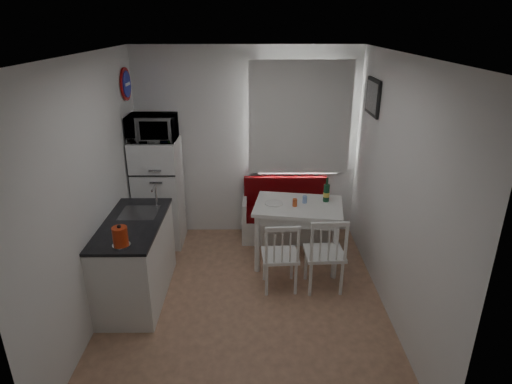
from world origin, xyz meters
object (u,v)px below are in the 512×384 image
microwave (152,128)px  wine_bottle (327,190)px  dining_table (298,211)px  kitchen_counter (136,259)px  kettle (120,236)px  chair_right (326,248)px  chair_left (281,250)px  fridge (159,193)px  bench (285,219)px

microwave → wine_bottle: (2.17, -0.39, -0.68)m
dining_table → wine_bottle: bearing=24.8°
kitchen_counter → wine_bottle: bearing=20.2°
kettle → chair_right: bearing=15.8°
dining_table → wine_bottle: size_ratio=3.75×
chair_left → microwave: (-1.57, 1.15, 1.10)m
kitchen_counter → dining_table: kitchen_counter is taller
kitchen_counter → chair_left: bearing=1.6°
kitchen_counter → fridge: fridge is taller
chair_right → kettle: bearing=-166.8°
bench → microwave: (-1.71, -0.16, 1.34)m
bench → wine_bottle: 0.97m
chair_right → wine_bottle: bearing=80.0°
bench → chair_right: bearing=-74.8°
chair_left → fridge: fridge is taller
kettle → microwave: bearing=91.0°
chair_right → kettle: 2.16m
kitchen_counter → bench: (1.73, 1.35, -0.17)m
bench → chair_left: bench is taller
bench → chair_right: size_ratio=2.45×
kitchen_counter → fridge: 1.28m
kettle → dining_table: bearing=34.8°
wine_bottle → kettle: bearing=-147.9°
microwave → kitchen_counter: bearing=-90.9°
bench → chair_left: 1.34m
fridge → kettle: (0.03, -1.78, 0.28)m
dining_table → microwave: 2.10m
dining_table → wine_bottle: 0.44m
kitchen_counter → microwave: 1.68m
dining_table → chair_right: 0.72m
bench → kettle: bearing=-131.6°
chair_right → microwave: size_ratio=0.83×
kitchen_counter → dining_table: bearing=21.0°
dining_table → fridge: size_ratio=0.79×
fridge → microwave: size_ratio=2.48×
bench → chair_left: size_ratio=2.62×
kitchen_counter → chair_right: size_ratio=2.68×
bench → wine_bottle: bearing=-50.2°
chair_left → microwave: 2.23m
chair_left → chair_right: bearing=-4.4°
chair_left → dining_table: bearing=65.5°
wine_bottle → dining_table: bearing=-164.1°
fridge → wine_bottle: (2.17, -0.44, 0.21)m
chair_left → wine_bottle: (0.60, 0.76, 0.42)m
chair_right → wine_bottle: size_ratio=1.59×
microwave → fridge: bearing=90.0°
chair_left → fridge: size_ratio=0.31×
chair_right → bench: bearing=102.7°
wine_bottle → chair_left: bearing=-128.4°
chair_left → fridge: 1.98m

